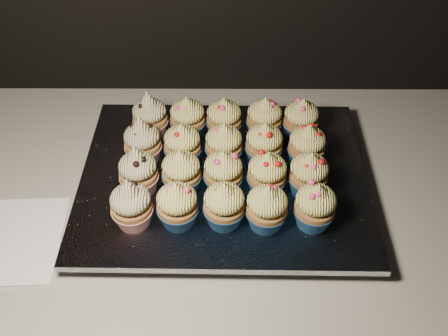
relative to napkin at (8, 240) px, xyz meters
name	(u,v)px	position (x,y,z in m)	size (l,w,h in m)	color
cabinet	(315,325)	(0.56, 0.10, -0.47)	(2.40, 0.60, 0.86)	black
worktop	(348,202)	(0.56, 0.10, -0.02)	(2.44, 0.64, 0.04)	beige
napkin	(8,240)	(0.00, 0.00, 0.00)	(0.17, 0.17, 0.00)	white
baking_tray	(224,184)	(0.34, 0.11, 0.01)	(0.44, 0.34, 0.02)	black
foil_lining	(224,177)	(0.34, 0.11, 0.03)	(0.48, 0.37, 0.01)	silver
cupcake_0	(131,205)	(0.20, 0.01, 0.07)	(0.06, 0.06, 0.10)	red
cupcake_1	(177,205)	(0.27, 0.01, 0.07)	(0.06, 0.06, 0.08)	navy
cupcake_2	(224,205)	(0.34, 0.01, 0.07)	(0.06, 0.06, 0.08)	navy
cupcake_3	(267,208)	(0.40, 0.01, 0.07)	(0.06, 0.06, 0.08)	navy
cupcake_4	(315,206)	(0.48, 0.01, 0.07)	(0.06, 0.06, 0.08)	navy
cupcake_5	(138,172)	(0.20, 0.08, 0.07)	(0.06, 0.06, 0.10)	red
cupcake_6	(181,172)	(0.27, 0.08, 0.07)	(0.06, 0.06, 0.08)	navy
cupcake_7	(223,173)	(0.34, 0.08, 0.07)	(0.06, 0.06, 0.08)	navy
cupcake_8	(267,174)	(0.41, 0.08, 0.07)	(0.06, 0.06, 0.08)	navy
cupcake_9	(309,174)	(0.47, 0.08, 0.07)	(0.06, 0.06, 0.08)	navy
cupcake_10	(142,142)	(0.20, 0.15, 0.07)	(0.06, 0.06, 0.10)	red
cupcake_11	(182,145)	(0.27, 0.15, 0.07)	(0.06, 0.06, 0.08)	navy
cupcake_12	(224,145)	(0.34, 0.15, 0.07)	(0.06, 0.06, 0.08)	navy
cupcake_13	(264,144)	(0.41, 0.15, 0.07)	(0.06, 0.06, 0.08)	navy
cupcake_14	(307,146)	(0.48, 0.14, 0.07)	(0.06, 0.06, 0.08)	navy
cupcake_15	(150,116)	(0.21, 0.22, 0.07)	(0.06, 0.06, 0.10)	red
cupcake_16	(188,118)	(0.27, 0.22, 0.07)	(0.06, 0.06, 0.08)	navy
cupcake_17	(224,119)	(0.34, 0.21, 0.07)	(0.06, 0.06, 0.08)	navy
cupcake_18	(264,119)	(0.41, 0.22, 0.07)	(0.06, 0.06, 0.08)	navy
cupcake_19	(301,120)	(0.48, 0.21, 0.07)	(0.06, 0.06, 0.08)	navy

